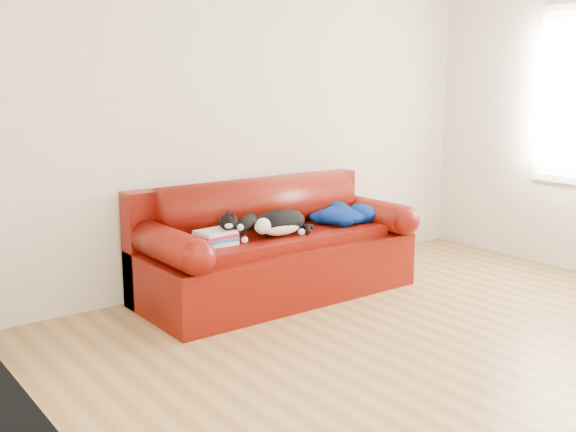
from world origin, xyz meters
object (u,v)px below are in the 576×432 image
(book_stack, at_px, (215,238))
(cat, at_px, (279,223))
(blanket, at_px, (342,214))
(sofa_base, at_px, (277,265))

(book_stack, bearing_deg, cat, -5.14)
(blanket, bearing_deg, book_stack, -179.45)
(book_stack, bearing_deg, sofa_base, 6.92)
(sofa_base, relative_size, blanket, 4.01)
(cat, bearing_deg, sofa_base, 53.99)
(sofa_base, bearing_deg, cat, -119.75)
(cat, bearing_deg, blanket, -1.37)
(book_stack, height_order, cat, cat)
(sofa_base, height_order, book_stack, book_stack)
(sofa_base, distance_m, book_stack, 0.66)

